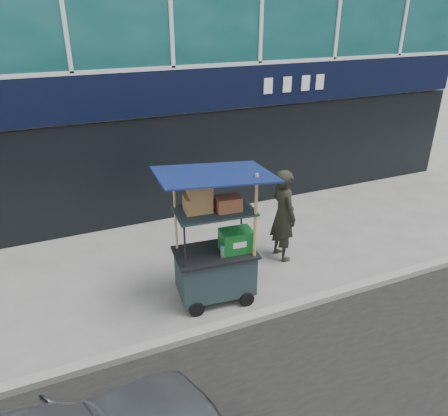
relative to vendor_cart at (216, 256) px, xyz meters
name	(u,v)px	position (x,y,z in m)	size (l,w,h in m)	color
ground	(255,312)	(0.43, -0.60, -0.83)	(80.00, 80.00, 0.00)	#62625D
curb	(260,316)	(0.43, -0.80, -0.77)	(80.00, 0.18, 0.12)	gray
vendor_cart	(216,256)	(0.00, 0.00, 0.00)	(1.85, 1.39, 2.36)	#1C2B2F
vendor_man	(283,215)	(1.70, 0.74, 0.09)	(0.67, 0.44, 1.84)	black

